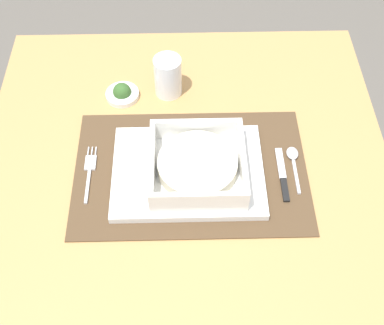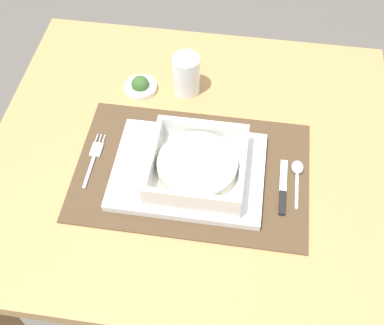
# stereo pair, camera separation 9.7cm
# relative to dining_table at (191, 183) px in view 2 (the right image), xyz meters

# --- Properties ---
(ground_plane) EXTENTS (6.00, 6.00, 0.00)m
(ground_plane) POSITION_rel_dining_table_xyz_m (0.00, 0.00, -0.63)
(ground_plane) COLOR #59544C
(dining_table) EXTENTS (0.83, 0.75, 0.75)m
(dining_table) POSITION_rel_dining_table_xyz_m (0.00, 0.00, 0.00)
(dining_table) COLOR #B2844C
(dining_table) RESTS_ON ground
(placemat) EXTENTS (0.46, 0.31, 0.00)m
(placemat) POSITION_rel_dining_table_xyz_m (0.01, -0.05, 0.12)
(placemat) COLOR #4C3823
(placemat) RESTS_ON dining_table
(serving_plate) EXTENTS (0.30, 0.22, 0.02)m
(serving_plate) POSITION_rel_dining_table_xyz_m (0.01, -0.06, 0.13)
(serving_plate) COLOR white
(serving_plate) RESTS_ON placemat
(porridge_bowl) EXTENTS (0.18, 0.18, 0.06)m
(porridge_bowl) POSITION_rel_dining_table_xyz_m (0.02, -0.07, 0.16)
(porridge_bowl) COLOR white
(porridge_bowl) RESTS_ON serving_plate
(fork) EXTENTS (0.02, 0.13, 0.00)m
(fork) POSITION_rel_dining_table_xyz_m (-0.19, -0.05, 0.12)
(fork) COLOR silver
(fork) RESTS_ON placemat
(spoon) EXTENTS (0.02, 0.11, 0.01)m
(spoon) POSITION_rel_dining_table_xyz_m (0.22, -0.03, 0.13)
(spoon) COLOR silver
(spoon) RESTS_ON placemat
(butter_knife) EXTENTS (0.01, 0.13, 0.01)m
(butter_knife) POSITION_rel_dining_table_xyz_m (0.19, -0.07, 0.12)
(butter_knife) COLOR black
(butter_knife) RESTS_ON placemat
(drinking_glass) EXTENTS (0.06, 0.06, 0.09)m
(drinking_glass) POSITION_rel_dining_table_xyz_m (-0.03, 0.17, 0.16)
(drinking_glass) COLOR white
(drinking_glass) RESTS_ON dining_table
(condiment_saucer) EXTENTS (0.07, 0.07, 0.04)m
(condiment_saucer) POSITION_rel_dining_table_xyz_m (-0.14, 0.16, 0.13)
(condiment_saucer) COLOR white
(condiment_saucer) RESTS_ON dining_table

